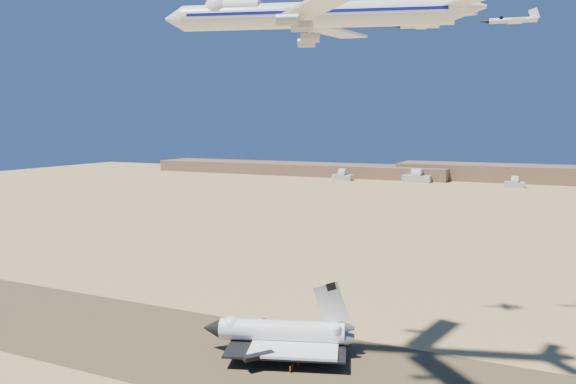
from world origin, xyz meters
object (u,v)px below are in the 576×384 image
at_px(crew_c, 298,364).
at_px(chase_jet_e, 512,20).
at_px(chase_jet_d, 419,26).
at_px(shuttle, 280,334).
at_px(crew_a, 290,369).
at_px(carrier_747, 305,15).
at_px(crew_b, 293,366).

bearing_deg(crew_c, chase_jet_e, -115.33).
height_order(chase_jet_d, chase_jet_e, chase_jet_e).
height_order(shuttle, crew_a, shuttle).
distance_m(carrier_747, chase_jet_e, 71.38).
height_order(shuttle, chase_jet_d, chase_jet_d).
xyz_separation_m(shuttle, crew_a, (7.74, -10.29, -4.59)).
distance_m(crew_b, chase_jet_d, 101.72).
bearing_deg(crew_c, chase_jet_d, -100.82).
distance_m(shuttle, crew_a, 13.67).
distance_m(crew_b, chase_jet_e, 115.23).
xyz_separation_m(carrier_747, chase_jet_d, (15.05, 48.31, 3.99)).
relative_size(carrier_747, chase_jet_d, 5.31).
bearing_deg(shuttle, chase_jet_d, 31.81).
xyz_separation_m(carrier_747, chase_jet_e, (39.43, 59.24, 5.54)).
bearing_deg(chase_jet_e, crew_b, -141.18).
distance_m(crew_c, chase_jet_d, 100.86).
xyz_separation_m(crew_c, chase_jet_e, (44.39, 51.41, 91.74)).
xyz_separation_m(carrier_747, crew_c, (-4.96, 7.83, -86.20)).
xyz_separation_m(carrier_747, crew_b, (-5.68, 6.00, -86.16)).
relative_size(crew_c, chase_jet_e, 0.10).
xyz_separation_m(carrier_747, crew_a, (-5.38, 3.95, -86.09)).
height_order(shuttle, crew_c, shuttle).
xyz_separation_m(crew_a, crew_b, (-0.30, 2.05, -0.08)).
bearing_deg(carrier_747, chase_jet_d, 56.14).
bearing_deg(chase_jet_e, crew_a, -139.92).
relative_size(shuttle, chase_jet_e, 2.60).
relative_size(crew_a, chase_jet_e, 0.11).
bearing_deg(chase_jet_e, carrier_747, -134.55).
relative_size(chase_jet_d, chase_jet_e, 0.83).
bearing_deg(shuttle, crew_a, -71.65).
distance_m(crew_a, chase_jet_e, 116.02).
height_order(carrier_747, crew_b, carrier_747).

